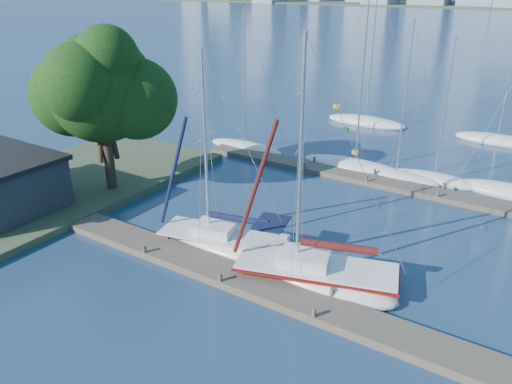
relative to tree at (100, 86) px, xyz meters
The scene contains 13 objects.
ground 15.63m from the tree, 17.75° to the right, with size 700.00×700.00×0.00m, color #182C4E.
near_dock 15.54m from the tree, 17.75° to the right, with size 26.00×2.00×0.40m, color #4E4539.
far_dock 20.50m from the tree, 38.07° to the left, with size 30.00×1.80×0.36m, color #4E4539.
shore 8.29m from the tree, 163.15° to the right, with size 12.00×22.00×0.50m, color #38472D.
tree is the anchor object (origin of this frame).
sailboat_navy 12.89m from the tree, ahead, with size 7.98×4.16×11.21m.
sailboat_maroon 18.02m from the tree, ahead, with size 8.74×5.03×12.36m.
bg_boat_0 15.24m from the tree, 81.29° to the left, with size 7.42×3.15×12.11m.
bg_boat_1 19.65m from the tree, 48.59° to the left, with size 9.09×4.44×13.37m.
bg_boat_2 21.74m from the tree, 41.19° to the left, with size 6.81×3.92×11.67m.
bg_boat_3 24.21m from the tree, 38.91° to the left, with size 6.65×2.59×10.56m.
bg_boat_6 28.81m from the tree, 73.76° to the left, with size 8.53×3.54×16.43m.
bg_boat_7 34.70m from the tree, 53.46° to the left, with size 7.44×2.60×12.70m.
Camera 1 is at (12.51, -16.95, 13.67)m, focal length 35.00 mm.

